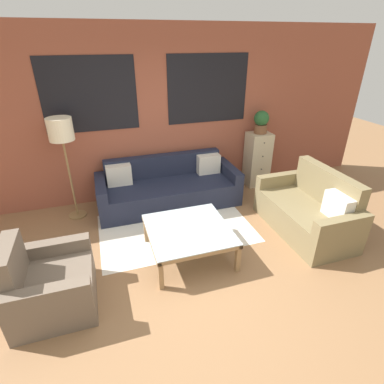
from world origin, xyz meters
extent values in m
plane|color=#8E6642|center=(0.00, 0.00, 0.00)|extent=(16.00, 16.00, 0.00)
cube|color=brown|center=(0.00, 2.44, 1.40)|extent=(8.40, 0.08, 2.80)
cube|color=black|center=(-0.95, 2.39, 1.80)|extent=(1.40, 0.01, 1.10)
cube|color=black|center=(0.95, 2.39, 1.80)|extent=(1.40, 0.01, 1.10)
cube|color=silver|center=(0.01, 1.15, 0.00)|extent=(2.24, 1.43, 0.00)
cube|color=#1E2338|center=(0.10, 1.82, 0.20)|extent=(2.02, 0.72, 0.40)
cube|color=#1E2338|center=(0.10, 2.26, 0.39)|extent=(2.02, 0.16, 0.78)
cube|color=#1E2338|center=(-0.99, 1.90, 0.29)|extent=(0.16, 0.88, 0.58)
cube|color=#1E2338|center=(1.19, 1.90, 0.29)|extent=(0.16, 0.88, 0.58)
cube|color=silver|center=(-0.68, 2.10, 0.57)|extent=(0.40, 0.16, 0.34)
cube|color=silver|center=(0.88, 2.10, 0.57)|extent=(0.40, 0.16, 0.34)
cube|color=olive|center=(1.71, 0.54, 0.21)|extent=(0.64, 1.25, 0.42)
cube|color=olive|center=(2.11, 0.54, 0.46)|extent=(0.16, 1.25, 0.92)
cube|color=olive|center=(1.79, 1.23, 0.31)|extent=(0.80, 0.14, 0.62)
cube|color=olive|center=(1.79, -0.16, 0.31)|extent=(0.80, 0.14, 0.62)
cube|color=silver|center=(1.95, 0.13, 0.59)|extent=(0.16, 0.40, 0.34)
cube|color=#6B5B4C|center=(-1.50, 0.15, 0.20)|extent=(0.64, 0.60, 0.40)
cube|color=#6B5B4C|center=(-1.90, 0.15, 0.42)|extent=(0.16, 0.60, 0.84)
cube|color=#6B5B4C|center=(-1.58, -0.21, 0.28)|extent=(0.80, 0.14, 0.56)
cube|color=#6B5B4C|center=(-1.58, 0.52, 0.28)|extent=(0.80, 0.14, 0.56)
cube|color=silver|center=(0.01, 0.50, 0.41)|extent=(1.03, 1.03, 0.01)
cube|color=#99754C|center=(0.01, 0.01, 0.38)|extent=(1.03, 0.05, 0.05)
cube|color=#99754C|center=(0.01, 0.99, 0.38)|extent=(1.03, 0.05, 0.05)
cube|color=#99754C|center=(-0.48, 0.50, 0.38)|extent=(0.05, 1.03, 0.05)
cube|color=#99754C|center=(0.50, 0.50, 0.38)|extent=(0.05, 1.03, 0.05)
cube|color=#99754C|center=(-0.47, 0.02, 0.20)|extent=(0.06, 0.05, 0.40)
cube|color=#99754C|center=(0.48, 0.02, 0.20)|extent=(0.05, 0.05, 0.40)
cube|color=#99754C|center=(-0.47, 0.98, 0.20)|extent=(0.06, 0.05, 0.40)
cube|color=#99754C|center=(0.48, 0.98, 0.20)|extent=(0.05, 0.05, 0.40)
cylinder|color=olive|center=(-1.41, 2.00, 0.01)|extent=(0.28, 0.28, 0.02)
cylinder|color=olive|center=(-1.41, 2.00, 0.64)|extent=(0.03, 0.03, 1.24)
cylinder|color=beige|center=(-1.41, 2.00, 1.42)|extent=(0.35, 0.35, 0.32)
cube|color=#C6B793|center=(1.90, 2.18, 0.51)|extent=(0.41, 0.36, 1.02)
sphere|color=#38332D|center=(1.90, 1.99, 0.89)|extent=(0.02, 0.02, 0.02)
sphere|color=#38332D|center=(1.90, 1.99, 0.64)|extent=(0.02, 0.02, 0.02)
sphere|color=#38332D|center=(1.90, 1.99, 0.38)|extent=(0.02, 0.02, 0.02)
sphere|color=#38332D|center=(1.90, 1.99, 0.13)|extent=(0.02, 0.02, 0.02)
cylinder|color=brown|center=(1.90, 2.18, 1.10)|extent=(0.23, 0.23, 0.16)
sphere|color=#285B2D|center=(1.90, 2.18, 1.29)|extent=(0.27, 0.27, 0.27)
camera|label=1|loc=(-0.92, -2.51, 2.57)|focal=28.00mm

